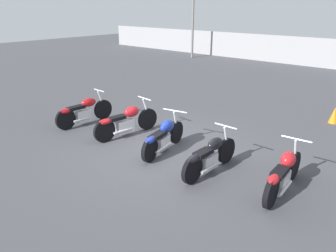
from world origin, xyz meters
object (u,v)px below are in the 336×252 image
Objects in this scene: motorcycle_slot_0 at (84,112)px; motorcycle_slot_1 at (126,122)px; motorcycle_slot_4 at (283,174)px; traffic_cone_near at (334,115)px; motorcycle_slot_2 at (163,136)px; motorcycle_slot_3 at (210,156)px.

motorcycle_slot_1 reaches higher than motorcycle_slot_0.
motorcycle_slot_4 is at bearing 4.30° from motorcycle_slot_0.
motorcycle_slot_4 is at bearing -84.44° from traffic_cone_near.
motorcycle_slot_4 reaches higher than traffic_cone_near.
motorcycle_slot_0 is at bearing 177.72° from motorcycle_slot_4.
motorcycle_slot_0 is 8.21m from traffic_cone_near.
motorcycle_slot_2 is 3.20m from motorcycle_slot_4.
motorcycle_slot_0 is 3.90× the size of traffic_cone_near.
motorcycle_slot_1 is 1.09× the size of motorcycle_slot_4.
motorcycle_slot_1 is 6.82m from traffic_cone_near.
motorcycle_slot_3 is 5.69m from traffic_cone_near.
motorcycle_slot_3 is at bearing -17.22° from motorcycle_slot_2.
traffic_cone_near is (2.68, 5.42, -0.17)m from motorcycle_slot_2.
motorcycle_slot_1 is 1.11× the size of motorcycle_slot_3.
motorcycle_slot_0 is 4.94m from motorcycle_slot_3.
motorcycle_slot_0 is at bearing -179.80° from motorcycle_slot_3.
motorcycle_slot_4 is (1.63, 0.29, 0.01)m from motorcycle_slot_3.
motorcycle_slot_2 is 0.99× the size of motorcycle_slot_3.
motorcycle_slot_2 is (1.60, -0.11, -0.00)m from motorcycle_slot_1.
motorcycle_slot_0 is 0.94× the size of motorcycle_slot_1.
motorcycle_slot_3 is 1.65m from motorcycle_slot_4.
motorcycle_slot_2 is 1.58m from motorcycle_slot_3.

